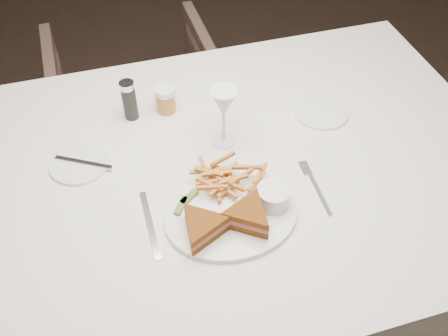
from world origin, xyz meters
TOP-DOWN VIEW (x-y plane):
  - ground at (0.00, 0.00)m, footprint 5.00×5.00m
  - table at (-0.29, -0.31)m, footprint 1.64×1.15m
  - chair_far at (-0.36, 0.51)m, footprint 0.69×0.65m
  - table_setting at (-0.30, -0.37)m, footprint 0.85×0.64m

SIDE VIEW (x-z plane):
  - ground at x=0.00m, z-range 0.00..0.00m
  - chair_far at x=-0.36m, z-range 0.00..0.68m
  - table at x=-0.29m, z-range 0.00..0.75m
  - table_setting at x=-0.30m, z-range 0.70..0.88m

